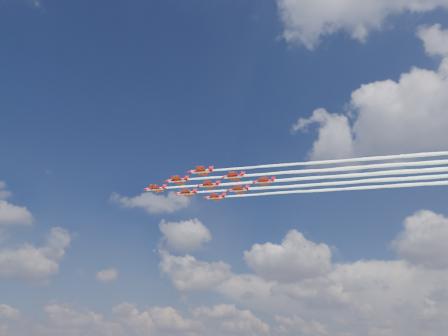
{
  "coord_description": "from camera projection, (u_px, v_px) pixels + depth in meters",
  "views": [
    {
      "loc": [
        109.88,
        -116.73,
        14.0
      ],
      "look_at": [
        14.01,
        2.22,
        84.3
      ],
      "focal_mm": 35.0,
      "sensor_mm": 36.0,
      "label": 1
    }
  ],
  "objects": [
    {
      "name": "jet_row3_centre",
      "position": [
        397.0,
        172.0,
        162.89
      ],
      "size": [
        132.59,
        75.19,
        2.5
      ],
      "rotation": [
        0.0,
        0.0,
        0.5
      ],
      "color": "#BA0A16"
    },
    {
      "name": "jet_row3_port",
      "position": [
        404.0,
        156.0,
        150.58
      ],
      "size": [
        132.59,
        75.19,
        2.5
      ],
      "rotation": [
        0.0,
        0.0,
        0.5
      ],
      "color": "#BA0A16"
    },
    {
      "name": "jet_row3_starb",
      "position": [
        391.0,
        186.0,
        175.2
      ],
      "size": [
        132.59,
        75.19,
        2.5
      ],
      "rotation": [
        0.0,
        0.0,
        0.5
      ],
      "color": "#BA0A16"
    },
    {
      "name": "jet_row2_port",
      "position": [
        369.0,
        167.0,
        158.46
      ],
      "size": [
        132.59,
        75.19,
        2.5
      ],
      "rotation": [
        0.0,
        0.0,
        0.5
      ],
      "color": "#BA0A16"
    },
    {
      "name": "jet_row2_starb",
      "position": [
        364.0,
        181.0,
        170.77
      ],
      "size": [
        132.59,
        75.19,
        2.5
      ],
      "rotation": [
        0.0,
        0.0,
        0.5
      ],
      "color": "#BA0A16"
    },
    {
      "name": "jet_row4_starb",
      "position": [
        424.0,
        178.0,
        167.31
      ],
      "size": [
        132.59,
        75.19,
        2.5
      ],
      "rotation": [
        0.0,
        0.0,
        0.5
      ],
      "color": "#BA0A16"
    },
    {
      "name": "jet_lead",
      "position": [
        337.0,
        176.0,
        166.35
      ],
      "size": [
        132.59,
        75.19,
        2.5
      ],
      "rotation": [
        0.0,
        0.0,
        0.5
      ],
      "color": "#BA0A16"
    },
    {
      "name": "jet_row4_port",
      "position": [
        433.0,
        162.0,
        155.0
      ],
      "size": [
        132.59,
        75.19,
        2.5
      ],
      "rotation": [
        0.0,
        0.0,
        0.5
      ],
      "color": "#BA0A16"
    }
  ]
}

